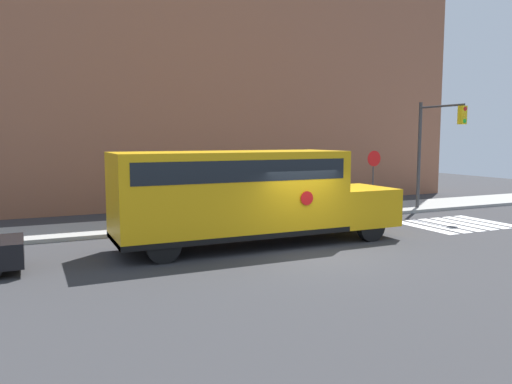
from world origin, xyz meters
The scene contains 7 objects.
ground_plane centered at (0.00, 0.00, 0.00)m, with size 60.00×60.00×0.00m, color #333335.
sidewalk_strip centered at (0.00, 6.50, 0.07)m, with size 44.00×3.00×0.15m.
building_backdrop centered at (0.00, 13.00, 6.99)m, with size 32.00×4.00×13.98m.
crosswalk_stripes centered at (8.09, 2.00, 0.00)m, with size 4.00×3.20×0.01m.
school_bus centered at (-1.40, 1.83, 1.75)m, with size 9.63×2.57×3.09m.
stop_sign centered at (6.88, 5.90, 1.94)m, with size 0.73×0.10×2.93m.
traffic_light centered at (9.44, 4.83, 3.43)m, with size 0.28×2.77×5.20m.
Camera 1 is at (-7.80, -12.87, 3.53)m, focal length 35.00 mm.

